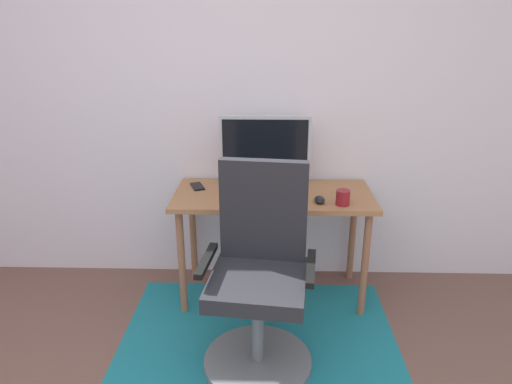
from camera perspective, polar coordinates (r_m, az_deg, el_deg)
wall_back at (r=3.01m, az=-4.65°, el=12.76°), size 6.00×0.10×2.60m
area_rug at (r=2.63m, az=0.26°, el=-19.54°), size 1.56×1.41×0.01m
desk at (r=2.83m, az=2.17°, el=-1.86°), size 1.22×0.55×0.71m
monitor at (r=2.84m, az=1.14°, el=6.02°), size 0.57×0.18×0.45m
keyboard at (r=2.64m, az=0.99°, el=-1.19°), size 0.43×0.13×0.02m
computer_mouse at (r=2.67m, az=8.00°, el=-0.95°), size 0.06×0.10×0.03m
coffee_cup at (r=2.65m, az=10.85°, el=-0.70°), size 0.08×0.08×0.09m
cell_phone at (r=2.93m, az=-7.38°, el=0.71°), size 0.11×0.16×0.01m
office_chair at (r=2.35m, az=0.42°, el=-12.19°), size 0.58×0.56×1.07m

